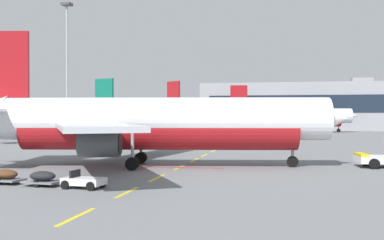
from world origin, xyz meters
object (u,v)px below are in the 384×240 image
(airliner_foreground, at_px, (153,123))
(airliner_far_right, at_px, (291,117))
(airliner_mid_left, at_px, (55,121))
(baggage_train, at_px, (43,178))
(airliner_far_center, at_px, (140,116))
(apron_light_mast_near, at_px, (67,55))

(airliner_foreground, height_order, airliner_far_right, airliner_far_right)
(airliner_mid_left, height_order, baggage_train, airliner_mid_left)
(airliner_foreground, height_order, baggage_train, airliner_foreground)
(airliner_foreground, relative_size, baggage_train, 3.99)
(airliner_foreground, xyz_separation_m, airliner_far_center, (-26.83, 79.92, 0.17))
(apron_light_mast_near, bearing_deg, airliner_foreground, -55.75)
(airliner_far_center, height_order, baggage_train, airliner_far_center)
(airliner_mid_left, height_order, airliner_far_right, airliner_far_right)
(airliner_foreground, bearing_deg, baggage_train, -106.65)
(baggage_train, xyz_separation_m, apron_light_mast_near, (-26.23, 56.67, 15.62))
(apron_light_mast_near, bearing_deg, airliner_mid_left, -89.14)
(airliner_foreground, xyz_separation_m, airliner_far_right, (12.24, 85.53, 0.01))
(airliner_far_center, height_order, airliner_far_right, airliner_far_center)
(airliner_far_right, relative_size, apron_light_mast_near, 1.33)
(airliner_foreground, height_order, apron_light_mast_near, apron_light_mast_near)
(airliner_far_center, relative_size, apron_light_mast_near, 1.25)
(airliner_mid_left, distance_m, airliner_far_right, 62.78)
(airliner_foreground, xyz_separation_m, baggage_train, (-3.77, -12.60, -3.42))
(airliner_mid_left, xyz_separation_m, airliner_far_center, (3.10, 40.89, 0.65))
(airliner_mid_left, bearing_deg, airliner_far_right, 47.80)
(airliner_foreground, height_order, airliner_mid_left, airliner_foreground)
(airliner_far_center, bearing_deg, baggage_train, -76.01)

